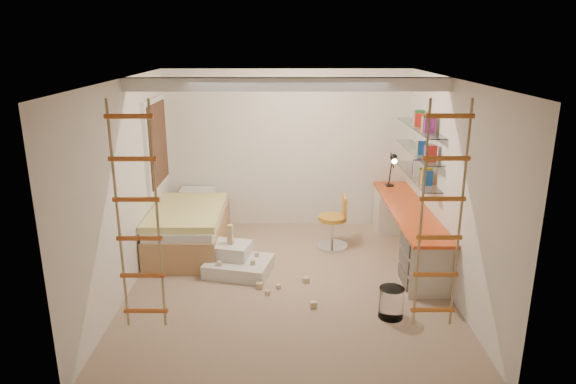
{
  "coord_description": "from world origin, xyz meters",
  "views": [
    {
      "loc": [
        -0.04,
        -6.05,
        3.05
      ],
      "look_at": [
        0.0,
        0.3,
        1.15
      ],
      "focal_mm": 32.0,
      "sensor_mm": 36.0,
      "label": 1
    }
  ],
  "objects_px": {
    "swivel_chair": "(334,229)",
    "play_platform": "(237,262)",
    "bed": "(190,227)",
    "desk": "(407,230)"
  },
  "relations": [
    {
      "from": "swivel_chair",
      "to": "play_platform",
      "type": "bearing_deg",
      "value": -149.46
    },
    {
      "from": "swivel_chair",
      "to": "play_platform",
      "type": "xyz_separation_m",
      "value": [
        -1.4,
        -0.82,
        -0.16
      ]
    },
    {
      "from": "bed",
      "to": "desk",
      "type": "bearing_deg",
      "value": -6.49
    },
    {
      "from": "swivel_chair",
      "to": "bed",
      "type": "bearing_deg",
      "value": 178.7
    },
    {
      "from": "swivel_chair",
      "to": "desk",
      "type": "bearing_deg",
      "value": -17.13
    },
    {
      "from": "desk",
      "to": "swivel_chair",
      "type": "bearing_deg",
      "value": 162.87
    },
    {
      "from": "desk",
      "to": "play_platform",
      "type": "xyz_separation_m",
      "value": [
        -2.42,
        -0.51,
        -0.26
      ]
    },
    {
      "from": "swivel_chair",
      "to": "play_platform",
      "type": "height_order",
      "value": "swivel_chair"
    },
    {
      "from": "play_platform",
      "to": "swivel_chair",
      "type": "bearing_deg",
      "value": 30.54
    },
    {
      "from": "swivel_chair",
      "to": "play_platform",
      "type": "relative_size",
      "value": 0.85
    }
  ]
}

